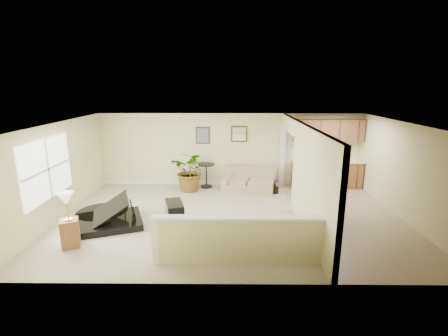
{
  "coord_description": "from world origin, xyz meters",
  "views": [
    {
      "loc": [
        -0.11,
        -8.06,
        3.43
      ],
      "look_at": [
        -0.19,
        0.4,
        1.26
      ],
      "focal_mm": 26.0,
      "sensor_mm": 36.0,
      "label": 1
    }
  ],
  "objects_px": {
    "palm_plant": "(191,171)",
    "lamp_stand": "(69,224)",
    "piano": "(108,200)",
    "accent_table": "(206,172)",
    "small_plant": "(275,187)",
    "piano_bench": "(175,212)",
    "loveseat": "(249,179)"
  },
  "relations": [
    {
      "from": "palm_plant",
      "to": "lamp_stand",
      "type": "relative_size",
      "value": 1.22
    },
    {
      "from": "piano",
      "to": "palm_plant",
      "type": "distance_m",
      "value": 3.2
    },
    {
      "from": "accent_table",
      "to": "small_plant",
      "type": "xyz_separation_m",
      "value": [
        2.27,
        -0.62,
        -0.32
      ]
    },
    {
      "from": "piano_bench",
      "to": "accent_table",
      "type": "bearing_deg",
      "value": 77.99
    },
    {
      "from": "palm_plant",
      "to": "small_plant",
      "type": "distance_m",
      "value": 2.8
    },
    {
      "from": "loveseat",
      "to": "small_plant",
      "type": "relative_size",
      "value": 4.03
    },
    {
      "from": "loveseat",
      "to": "palm_plant",
      "type": "relative_size",
      "value": 1.28
    },
    {
      "from": "lamp_stand",
      "to": "palm_plant",
      "type": "bearing_deg",
      "value": 60.46
    },
    {
      "from": "piano_bench",
      "to": "palm_plant",
      "type": "xyz_separation_m",
      "value": [
        0.15,
        2.57,
        0.4
      ]
    },
    {
      "from": "small_plant",
      "to": "lamp_stand",
      "type": "xyz_separation_m",
      "value": [
        -4.96,
        -3.67,
        0.32
      ]
    },
    {
      "from": "piano",
      "to": "palm_plant",
      "type": "xyz_separation_m",
      "value": [
        1.83,
        2.62,
        0.04
      ]
    },
    {
      "from": "accent_table",
      "to": "lamp_stand",
      "type": "distance_m",
      "value": 5.07
    },
    {
      "from": "piano_bench",
      "to": "lamp_stand",
      "type": "relative_size",
      "value": 0.64
    },
    {
      "from": "piano_bench",
      "to": "lamp_stand",
      "type": "height_order",
      "value": "lamp_stand"
    },
    {
      "from": "accent_table",
      "to": "palm_plant",
      "type": "height_order",
      "value": "palm_plant"
    },
    {
      "from": "piano",
      "to": "lamp_stand",
      "type": "relative_size",
      "value": 1.78
    },
    {
      "from": "loveseat",
      "to": "piano_bench",
      "type": "bearing_deg",
      "value": -111.47
    },
    {
      "from": "piano_bench",
      "to": "small_plant",
      "type": "relative_size",
      "value": 1.65
    },
    {
      "from": "piano",
      "to": "piano_bench",
      "type": "relative_size",
      "value": 2.77
    },
    {
      "from": "accent_table",
      "to": "lamp_stand",
      "type": "height_order",
      "value": "lamp_stand"
    },
    {
      "from": "palm_plant",
      "to": "small_plant",
      "type": "xyz_separation_m",
      "value": [
        2.75,
        -0.23,
        -0.46
      ]
    },
    {
      "from": "loveseat",
      "to": "palm_plant",
      "type": "xyz_separation_m",
      "value": [
        -1.93,
        -0.15,
        0.3
      ]
    },
    {
      "from": "piano_bench",
      "to": "accent_table",
      "type": "distance_m",
      "value": 3.04
    },
    {
      "from": "piano",
      "to": "piano_bench",
      "type": "height_order",
      "value": "piano"
    },
    {
      "from": "piano",
      "to": "accent_table",
      "type": "xyz_separation_m",
      "value": [
        2.31,
        3.02,
        -0.1
      ]
    },
    {
      "from": "piano_bench",
      "to": "accent_table",
      "type": "height_order",
      "value": "accent_table"
    },
    {
      "from": "lamp_stand",
      "to": "loveseat",
      "type": "bearing_deg",
      "value": 44.34
    },
    {
      "from": "accent_table",
      "to": "small_plant",
      "type": "distance_m",
      "value": 2.38
    },
    {
      "from": "accent_table",
      "to": "loveseat",
      "type": "bearing_deg",
      "value": -9.64
    },
    {
      "from": "piano_bench",
      "to": "loveseat",
      "type": "relative_size",
      "value": 0.41
    },
    {
      "from": "small_plant",
      "to": "lamp_stand",
      "type": "bearing_deg",
      "value": -143.54
    },
    {
      "from": "loveseat",
      "to": "accent_table",
      "type": "relative_size",
      "value": 2.36
    }
  ]
}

